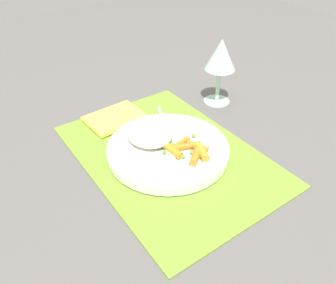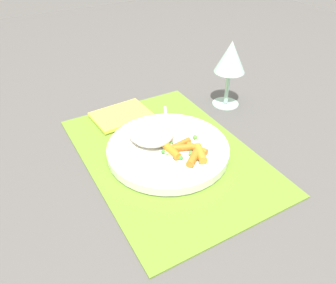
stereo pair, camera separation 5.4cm
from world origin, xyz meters
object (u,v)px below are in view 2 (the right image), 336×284
wine_glass (231,59)px  napkin (121,115)px  plate (168,149)px  rice_mound (151,133)px  carrot_portion (187,151)px  fork (167,136)px

wine_glass → napkin: wine_glass is taller
plate → napkin: (-0.18, -0.03, -0.01)m
rice_mound → carrot_portion: rice_mound is taller
wine_glass → napkin: bearing=-104.2°
plate → napkin: bearing=-171.0°
wine_glass → rice_mound: bearing=-74.3°
rice_mound → wine_glass: wine_glass is taller
rice_mound → napkin: (-0.14, -0.01, -0.03)m
plate → carrot_portion: carrot_portion is taller
fork → wine_glass: 0.26m
rice_mound → fork: 0.04m
rice_mound → fork: bearing=69.2°
rice_mound → carrot_portion: size_ratio=1.23×
wine_glass → plate: bearing=-64.5°
rice_mound → fork: size_ratio=0.58×
rice_mound → fork: rice_mound is taller
rice_mound → wine_glass: size_ratio=0.62×
plate → rice_mound: bearing=-156.0°
plate → wine_glass: bearing=115.5°
carrot_portion → napkin: carrot_portion is taller
fork → wine_glass: wine_glass is taller
plate → carrot_portion: 0.05m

